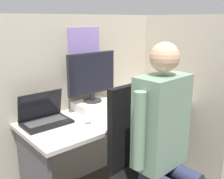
% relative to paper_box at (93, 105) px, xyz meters
% --- Properties ---
extents(cubicle_panel_back, '(2.00, 0.05, 1.55)m').
position_rel_paper_box_xyz_m(cubicle_panel_back, '(0.07, 0.16, 0.00)').
color(cubicle_panel_back, '#B7AD99').
rests_on(cubicle_panel_back, ground).
extents(cubicle_panel_right, '(0.04, 1.22, 1.55)m').
position_rel_paper_box_xyz_m(cubicle_panel_right, '(0.84, -0.22, -0.00)').
color(cubicle_panel_right, '#B7AD99').
rests_on(cubicle_panel_right, ground).
extents(desk, '(1.50, 0.60, 0.74)m').
position_rel_paper_box_xyz_m(desk, '(0.07, -0.16, -0.22)').
color(desk, beige).
rests_on(desk, ground).
extents(paper_box, '(0.32, 0.22, 0.07)m').
position_rel_paper_box_xyz_m(paper_box, '(0.00, 0.00, 0.00)').
color(paper_box, white).
rests_on(paper_box, desk).
extents(monitor, '(0.47, 0.16, 0.43)m').
position_rel_paper_box_xyz_m(monitor, '(0.00, 0.00, 0.27)').
color(monitor, '#232328').
rests_on(monitor, paper_box).
extents(laptop, '(0.35, 0.22, 0.24)m').
position_rel_paper_box_xyz_m(laptop, '(-0.47, -0.03, 0.01)').
color(laptop, black).
rests_on(laptop, desk).
extents(mouse, '(0.06, 0.05, 0.03)m').
position_rel_paper_box_xyz_m(mouse, '(-0.22, -0.24, -0.02)').
color(mouse, silver).
rests_on(mouse, desk).
extents(stapler, '(0.05, 0.15, 0.06)m').
position_rel_paper_box_xyz_m(stapler, '(0.75, -0.17, -0.01)').
color(stapler, '#A31919').
rests_on(stapler, desk).
extents(carrot_toy, '(0.05, 0.16, 0.05)m').
position_rel_paper_box_xyz_m(carrot_toy, '(0.16, -0.39, -0.01)').
color(carrot_toy, orange).
rests_on(carrot_toy, desk).
extents(office_chair, '(0.52, 0.56, 1.09)m').
position_rel_paper_box_xyz_m(office_chair, '(-0.08, -0.72, -0.21)').
color(office_chair, black).
rests_on(office_chair, ground).
extents(person, '(0.48, 0.41, 1.39)m').
position_rel_paper_box_xyz_m(person, '(-0.09, -0.88, 0.03)').
color(person, '#282D4C').
rests_on(person, ground).
extents(coffee_mug, '(0.08, 0.08, 0.09)m').
position_rel_paper_box_xyz_m(coffee_mug, '(0.35, -0.05, 0.01)').
color(coffee_mug, '#A3332D').
rests_on(coffee_mug, desk).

